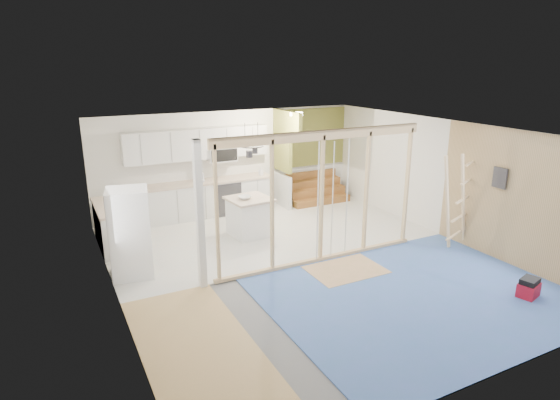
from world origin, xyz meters
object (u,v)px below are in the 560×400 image
island (250,217)px  ladder (457,201)px  toolbox (529,288)px  fridge (131,233)px

island → ladder: ladder is taller
toolbox → ladder: ladder is taller
fridge → toolbox: fridge is taller
toolbox → ladder: size_ratio=0.21×
island → ladder: (3.51, -2.63, 0.59)m
fridge → ladder: size_ratio=0.82×
fridge → toolbox: bearing=-23.3°
fridge → ladder: 6.47m
island → toolbox: size_ratio=2.33×
fridge → ladder: ladder is taller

